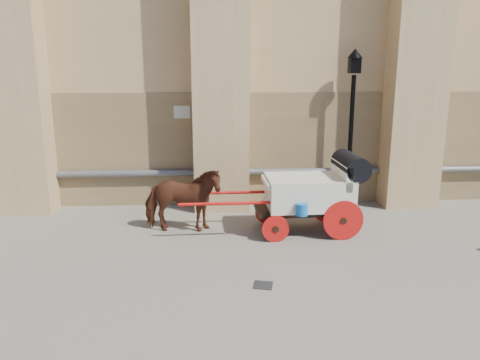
{
  "coord_description": "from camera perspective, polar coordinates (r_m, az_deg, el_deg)",
  "views": [
    {
      "loc": [
        -1.23,
        -8.3,
        3.64
      ],
      "look_at": [
        -0.62,
        1.74,
        1.2
      ],
      "focal_mm": 35.0,
      "sensor_mm": 36.0,
      "label": 1
    }
  ],
  "objects": [
    {
      "name": "ground",
      "position": [
        9.15,
        4.62,
        -9.87
      ],
      "size": [
        90.0,
        90.0,
        0.0
      ],
      "primitive_type": "plane",
      "color": "#6C6558",
      "rests_on": "ground"
    },
    {
      "name": "horse",
      "position": [
        10.54,
        -7.05,
        -2.44
      ],
      "size": [
        1.8,
        0.91,
        1.48
      ],
      "primitive_type": "imported",
      "rotation": [
        0.0,
        0.0,
        1.51
      ],
      "color": "#5C2C1B",
      "rests_on": "ground"
    },
    {
      "name": "carriage",
      "position": [
        10.57,
        9.07,
        -1.23
      ],
      "size": [
        4.11,
        1.48,
        1.79
      ],
      "rotation": [
        0.0,
        0.0,
        0.03
      ],
      "color": "black",
      "rests_on": "ground"
    },
    {
      "name": "street_lamp",
      "position": [
        12.43,
        13.4,
        6.54
      ],
      "size": [
        0.38,
        0.38,
        4.09
      ],
      "color": "black",
      "rests_on": "ground"
    },
    {
      "name": "drain_grate_near",
      "position": [
        8.2,
        2.84,
        -12.69
      ],
      "size": [
        0.38,
        0.38,
        0.01
      ],
      "primitive_type": "cube",
      "rotation": [
        0.0,
        0.0,
        -0.21
      ],
      "color": "black",
      "rests_on": "ground"
    }
  ]
}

